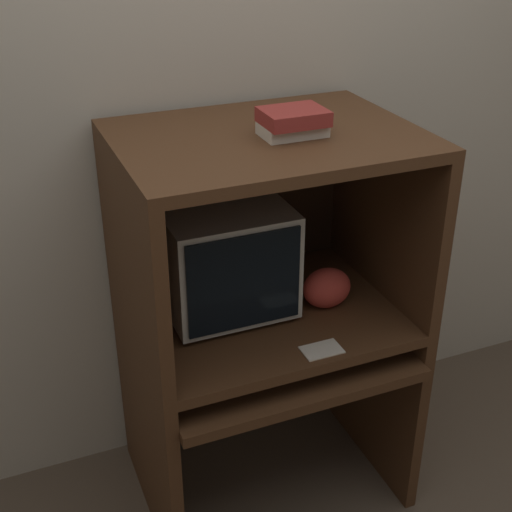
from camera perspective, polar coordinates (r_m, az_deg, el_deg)
wall_back at (r=2.48m, az=-2.80°, el=11.19°), size 6.00×0.06×2.60m
desk_base at (r=2.54m, az=1.11°, el=-11.29°), size 0.90×0.71×0.64m
desk_monitor_shelf at (r=2.38m, az=0.81°, el=-4.90°), size 0.90×0.68×0.10m
hutch_upper at (r=2.21m, az=0.54°, el=4.88°), size 0.90×0.68×0.61m
crt_monitor at (r=2.31m, az=-2.82°, el=0.17°), size 0.40×0.42×0.37m
keyboard at (r=2.26m, az=-1.21°, el=-9.11°), size 0.45×0.13×0.03m
mouse at (r=2.34m, az=5.47°, el=-7.55°), size 0.07×0.05×0.03m
snack_bag at (r=2.37m, az=5.68°, el=-2.55°), size 0.17×0.12×0.14m
book_stack at (r=2.08m, az=2.98°, el=10.66°), size 0.18×0.14×0.08m
paper_card at (r=2.19m, az=5.28°, el=-7.48°), size 0.12×0.08×0.00m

